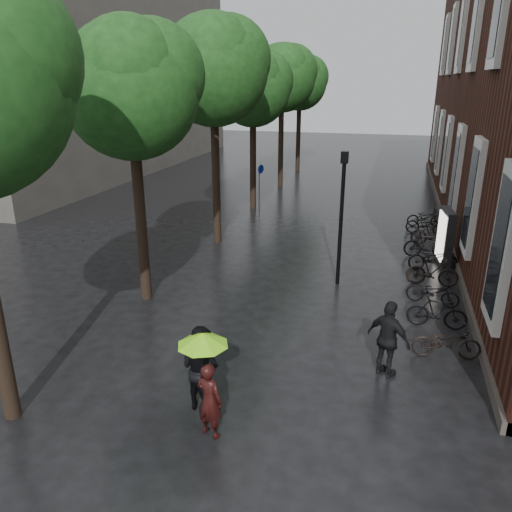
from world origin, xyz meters
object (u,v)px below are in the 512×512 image
(person_black, at_px, (201,367))
(ad_lightbox, at_px, (445,238))
(person_burgundy, at_px, (209,400))
(lamp_post, at_px, (342,206))
(pedestrian_walking, at_px, (388,339))
(parked_bicycles, at_px, (431,256))

(person_black, xyz_separation_m, ad_lightbox, (5.41, 10.22, 0.12))
(person_burgundy, height_order, lamp_post, lamp_post)
(pedestrian_walking, relative_size, ad_lightbox, 0.88)
(pedestrian_walking, relative_size, parked_bicycles, 0.14)
(person_black, xyz_separation_m, parked_bicycles, (4.97, 9.70, -0.46))
(person_black, relative_size, parked_bicycles, 0.14)
(person_burgundy, bearing_deg, person_black, -40.05)
(person_burgundy, xyz_separation_m, parked_bicycles, (4.50, 10.48, -0.31))
(parked_bicycles, relative_size, lamp_post, 2.95)
(person_burgundy, height_order, person_black, person_black)
(person_black, relative_size, pedestrian_walking, 1.01)
(pedestrian_walking, xyz_separation_m, ad_lightbox, (1.78, 8.00, 0.13))
(parked_bicycles, distance_m, lamp_post, 4.39)
(person_black, bearing_deg, person_burgundy, 140.52)
(pedestrian_walking, bearing_deg, parked_bicycles, -68.52)
(parked_bicycles, relative_size, ad_lightbox, 6.18)
(parked_bicycles, bearing_deg, person_black, -117.15)
(person_burgundy, relative_size, person_black, 0.84)
(ad_lightbox, height_order, lamp_post, lamp_post)
(person_burgundy, height_order, ad_lightbox, ad_lightbox)
(person_burgundy, relative_size, ad_lightbox, 0.74)
(lamp_post, bearing_deg, person_burgundy, -100.03)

